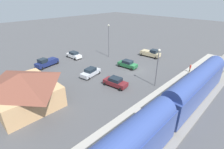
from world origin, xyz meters
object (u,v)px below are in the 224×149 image
Objects in this scene: pedestrian_on_platform at (190,68)px; sedan_white at (74,55)px; sedan_silver at (91,72)px; light_pole_near_platform at (158,63)px; station_building at (23,88)px; pickup_navy at (47,62)px; sedan_green at (128,64)px; light_pole_lot_center at (109,37)px; sedan_maroon at (115,82)px; pickup_tan at (151,53)px; passenger_train at (167,112)px.

pedestrian_on_platform reaches higher than sedan_white.
sedan_silver is 0.68× the size of light_pole_near_platform.
station_building is 1.90× the size of pickup_navy.
light_pole_near_platform reaches higher than station_building.
pedestrian_on_platform is 0.37× the size of sedan_green.
pickup_navy is (25.46, 19.81, -0.25)m from pedestrian_on_platform.
sedan_white is at bearing 4.72° from light_pole_near_platform.
light_pole_lot_center is (-5.56, -15.00, 4.28)m from pickup_navy.
pedestrian_on_platform is 0.30× the size of pickup_navy.
sedan_green is (11.49, 7.01, -0.40)m from pedestrian_on_platform.
light_pole_lot_center is (19.90, 4.82, 4.03)m from pedestrian_on_platform.
sedan_green is at bearing -95.24° from station_building.
sedan_white is (18.36, -3.32, 0.00)m from sedan_maroon.
sedan_silver is 13.28m from light_pole_lot_center.
sedan_silver is at bearing 117.99° from light_pole_lot_center.
sedan_silver is at bearing 74.07° from sedan_green.
pickup_tan is at bearing -15.10° from pedestrian_on_platform.
pickup_navy is at bearing 19.01° from sedan_silver.
pickup_tan is (-1.68, -32.17, -1.66)m from station_building.
light_pole_near_platform reaches higher than pickup_tan.
pickup_tan is (11.83, -3.19, -0.25)m from pedestrian_on_platform.
pedestrian_on_platform reaches higher than sedan_green.
sedan_green is at bearing -18.69° from light_pole_near_platform.
sedan_green is 0.84× the size of pickup_tan.
pickup_tan is at bearing -92.99° from station_building.
sedan_white is at bearing -87.57° from pickup_navy.
pedestrian_on_platform is 21.18m from sedan_silver.
pedestrian_on_platform is 0.36× the size of sedan_silver.
sedan_silver is at bearing 48.54° from pedestrian_on_platform.
pickup_tan is (16.32, -22.40, -1.83)m from passenger_train.
sedan_maroon is 8.19m from light_pole_near_platform.
light_pole_lot_center is (8.07, 8.01, 4.28)m from pickup_tan.
sedan_green and sedan_white have the same top height.
light_pole_near_platform is (-9.52, 13.31, 3.47)m from pickup_tan.
sedan_green is 10.35m from light_pole_near_platform.
passenger_train is 19.79m from pedestrian_on_platform.
pickup_tan reaches higher than sedan_green.
pickup_tan is 0.79× the size of light_pole_near_platform.
sedan_silver is (18.52, -3.34, -1.98)m from passenger_train.
light_pole_near_platform is at bearing 125.59° from pickup_tan.
sedan_green is at bearing -64.09° from sedan_maroon.
light_pole_near_platform is 0.83× the size of light_pole_lot_center.
light_pole_lot_center is (17.59, -5.30, 0.81)m from light_pole_near_platform.
sedan_maroon is 0.83× the size of pickup_navy.
pickup_tan reaches higher than pedestrian_on_platform.
pickup_tan and pickup_navy have the same top height.
pickup_tan reaches higher than sedan_silver.
sedan_maroon is at bearing 169.74° from sedan_white.
pickup_tan is 0.65× the size of light_pole_lot_center.
light_pole_lot_center reaches higher than sedan_silver.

